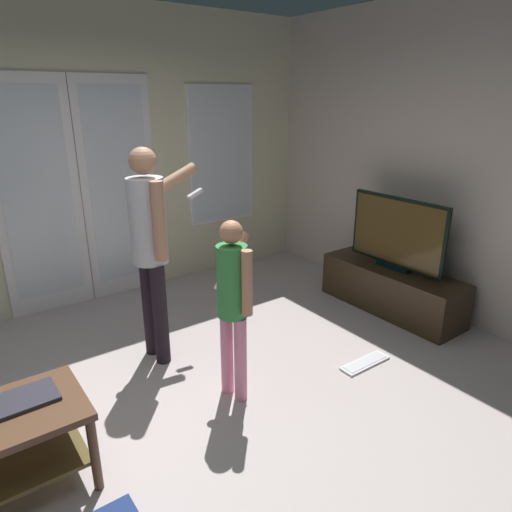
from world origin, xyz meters
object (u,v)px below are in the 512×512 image
object	(u,v)px
loose_keyboard	(365,363)
laptop_closed	(22,400)
tv_stand	(391,289)
person_child	(233,296)
flat_screen_tv	(397,233)
person_adult	(151,238)

from	to	relation	value
loose_keyboard	laptop_closed	world-z (taller)	laptop_closed
tv_stand	person_child	world-z (taller)	person_child
person_child	loose_keyboard	distance (m)	1.30
person_child	loose_keyboard	xyz separation A→B (m)	(1.03, -0.29, -0.74)
tv_stand	flat_screen_tv	world-z (taller)	flat_screen_tv
laptop_closed	loose_keyboard	bearing A→B (deg)	-8.96
laptop_closed	person_child	bearing A→B (deg)	-2.70
tv_stand	loose_keyboard	bearing A→B (deg)	-151.41
laptop_closed	tv_stand	bearing A→B (deg)	2.37
person_adult	laptop_closed	xyz separation A→B (m)	(-1.08, -0.73, -0.50)
flat_screen_tv	loose_keyboard	distance (m)	1.32
flat_screen_tv	loose_keyboard	world-z (taller)	flat_screen_tv
tv_stand	loose_keyboard	distance (m)	1.09
loose_keyboard	laptop_closed	xyz separation A→B (m)	(-2.32, 0.33, 0.49)
person_adult	tv_stand	bearing A→B (deg)	-14.11
flat_screen_tv	loose_keyboard	size ratio (longest dim) A/B	2.29
tv_stand	person_adult	size ratio (longest dim) A/B	0.85
person_adult	laptop_closed	bearing A→B (deg)	-145.90
tv_stand	person_adult	world-z (taller)	person_adult
tv_stand	flat_screen_tv	bearing A→B (deg)	114.73
person_child	loose_keyboard	size ratio (longest dim) A/B	2.87
person_adult	flat_screen_tv	bearing A→B (deg)	-14.03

